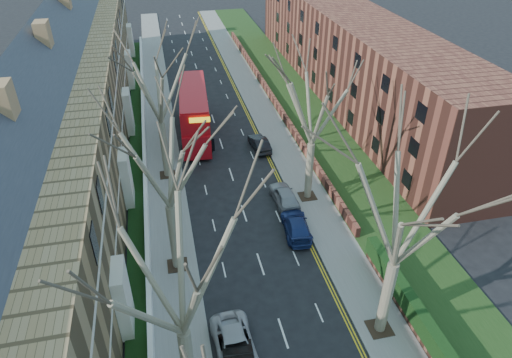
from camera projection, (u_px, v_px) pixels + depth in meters
pavement_left at (159, 123)px, 50.53m from camera, size 3.00×102.00×0.12m
pavement_right at (264, 113)px, 52.70m from camera, size 3.00×102.00×0.12m
terrace_left at (67, 115)px, 39.62m from camera, size 9.70×78.00×13.60m
flats_right at (349, 54)px, 55.35m from camera, size 13.97×54.00×10.00m
front_wall_left at (145, 156)px, 43.39m from camera, size 0.30×78.00×1.00m
grass_verge_right at (302, 109)px, 53.47m from camera, size 6.00×102.00×0.06m
tree_left_mid at (174, 265)px, 18.42m from camera, size 10.50×10.50×14.71m
tree_left_far at (163, 152)px, 26.77m from camera, size 10.15×10.15×14.22m
tree_left_dist at (155, 75)px, 36.40m from camera, size 10.50×10.50×14.71m
tree_right_mid at (408, 201)px, 22.12m from camera, size 10.50×10.50×14.71m
tree_right_far at (315, 96)px, 33.73m from camera, size 10.15×10.15×14.22m
double_decker_bus at (194, 114)px, 47.07m from camera, size 3.61×12.07×4.94m
car_left_far at (235, 347)px, 25.54m from camera, size 2.43×4.96×1.36m
car_right_near at (296, 225)px, 34.57m from camera, size 2.29×4.73×1.33m
car_right_mid at (284, 196)px, 37.76m from camera, size 1.92×4.36×1.46m
car_right_far at (259, 143)px, 45.45m from camera, size 1.74×4.07×1.30m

